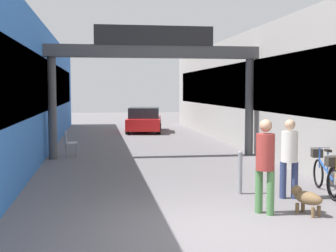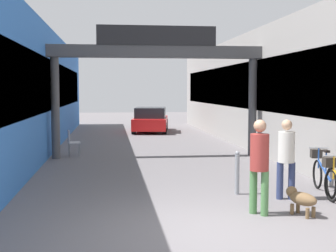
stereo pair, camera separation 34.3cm
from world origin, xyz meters
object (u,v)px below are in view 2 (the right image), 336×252
Objects in this scene: cafe_chair_aluminium_nearer at (72,141)px; pedestrian_companion at (286,154)px; bicycle_blue_second at (323,173)px; dog_on_leash at (301,198)px; bollard_post_metal at (237,172)px; parked_car_red at (151,120)px; pedestrian_with_dog at (259,160)px.

pedestrian_companion is at bearing -54.69° from cafe_chair_aluminium_nearer.
pedestrian_companion is 1.28m from bicycle_blue_second.
bollard_post_metal is at bearing 110.94° from dog_on_leash.
parked_car_red is (-1.46, 15.96, -0.31)m from pedestrian_companion.
bollard_post_metal is 15.41m from parked_car_red.
bollard_post_metal reaches higher than dog_on_leash.
bollard_post_metal is at bearing -87.87° from parked_car_red.
bicycle_blue_second is 0.40× the size of parked_car_red.
bicycle_blue_second reaches higher than dog_on_leash.
bollard_post_metal is (-1.94, 0.04, 0.05)m from bicycle_blue_second.
pedestrian_with_dog is 1.02m from dog_on_leash.
parked_car_red is at bearing 91.76° from pedestrian_with_dog.
bollard_post_metal is at bearing 178.87° from bicycle_blue_second.
pedestrian_companion is at bearing 81.00° from dog_on_leash.
cafe_chair_aluminium_nearer is at bearing -111.17° from parked_car_red.
pedestrian_companion reaches higher than dog_on_leash.
pedestrian_with_dog reaches higher than cafe_chair_aluminium_nearer.
bollard_post_metal is 7.58m from cafe_chair_aluminium_nearer.
dog_on_leash is at bearing -59.98° from cafe_chair_aluminium_nearer.
parked_car_red is (3.48, 8.99, 0.10)m from cafe_chair_aluminium_nearer.
bicycle_blue_second is 8.80m from cafe_chair_aluminium_nearer.
dog_on_leash is (0.74, -0.14, -0.69)m from pedestrian_with_dog.
bicycle_blue_second is (1.25, 1.76, 0.13)m from dog_on_leash.
dog_on_leash is 9.48m from cafe_chair_aluminium_nearer.
bicycle_blue_second is 1.94m from bollard_post_metal.
parked_car_red is at bearing 94.20° from dog_on_leash.
pedestrian_with_dog is at bearing -140.70° from bicycle_blue_second.
dog_on_leash is at bearing -10.42° from pedestrian_with_dog.
cafe_chair_aluminium_nearer is at bearing 125.31° from pedestrian_companion.
parked_car_red reaches higher than cafe_chair_aluminium_nearer.
pedestrian_companion reaches higher than bicycle_blue_second.
parked_car_red is (-0.52, 17.06, -0.36)m from pedestrian_with_dog.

